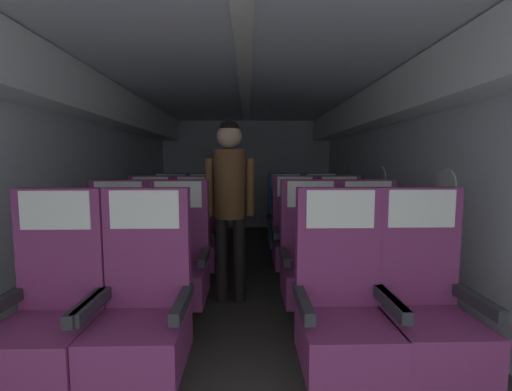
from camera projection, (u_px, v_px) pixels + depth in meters
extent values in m
cube|color=#3D3833|center=(245.00, 290.00, 3.36)|extent=(3.42, 6.88, 0.02)
cube|color=silver|center=(75.00, 186.00, 3.22)|extent=(0.08, 6.48, 2.05)
cube|color=silver|center=(411.00, 185.00, 3.29)|extent=(0.08, 6.48, 2.05)
cube|color=silver|center=(245.00, 75.00, 3.16)|extent=(3.30, 6.48, 0.06)
cube|color=silver|center=(246.00, 174.00, 6.50)|extent=(3.30, 0.06, 2.05)
cube|color=white|center=(92.00, 99.00, 3.15)|extent=(0.32, 6.22, 0.36)
cube|color=white|center=(394.00, 100.00, 3.21)|extent=(0.32, 6.22, 0.36)
cube|color=white|center=(245.00, 79.00, 3.16)|extent=(0.12, 5.83, 0.02)
cylinder|color=white|center=(446.00, 185.00, 2.64)|extent=(0.01, 0.26, 0.26)
cylinder|color=white|center=(381.00, 178.00, 3.93)|extent=(0.01, 0.26, 0.26)
cylinder|color=white|center=(348.00, 174.00, 5.22)|extent=(0.01, 0.26, 0.26)
cube|color=#7A2D60|center=(46.00, 346.00, 1.66)|extent=(0.44, 0.46, 0.24)
cube|color=#7A2D60|center=(62.00, 248.00, 1.80)|extent=(0.44, 0.08, 0.64)
cube|color=#28282D|center=(88.00, 305.00, 1.64)|extent=(0.05, 0.39, 0.06)
cube|color=silver|center=(55.00, 210.00, 1.74)|extent=(0.36, 0.01, 0.20)
cube|color=#38383D|center=(141.00, 388.00, 1.70)|extent=(0.16, 0.17, 0.24)
cube|color=#7A2D60|center=(140.00, 344.00, 1.68)|extent=(0.44, 0.46, 0.24)
cube|color=#7A2D60|center=(148.00, 247.00, 1.83)|extent=(0.44, 0.08, 0.64)
cube|color=#28282D|center=(182.00, 303.00, 1.67)|extent=(0.05, 0.39, 0.06)
cube|color=#28282D|center=(94.00, 304.00, 1.66)|extent=(0.05, 0.39, 0.06)
cube|color=silver|center=(144.00, 210.00, 1.76)|extent=(0.36, 0.01, 0.20)
cube|color=#38383D|center=(428.00, 384.00, 1.74)|extent=(0.16, 0.17, 0.24)
cube|color=#7A2D60|center=(431.00, 340.00, 1.71)|extent=(0.44, 0.46, 0.24)
cube|color=#7A2D60|center=(416.00, 246.00, 1.86)|extent=(0.44, 0.08, 0.64)
cube|color=#28282D|center=(475.00, 300.00, 1.70)|extent=(0.05, 0.39, 0.06)
cube|color=#28282D|center=(390.00, 301.00, 1.69)|extent=(0.05, 0.39, 0.06)
cube|color=silver|center=(422.00, 209.00, 1.80)|extent=(0.36, 0.01, 0.20)
cube|color=#38383D|center=(344.00, 387.00, 1.72)|extent=(0.16, 0.17, 0.24)
cube|color=#7A2D60|center=(345.00, 342.00, 1.70)|extent=(0.44, 0.46, 0.24)
cube|color=#7A2D60|center=(337.00, 247.00, 1.84)|extent=(0.44, 0.08, 0.64)
cube|color=#28282D|center=(389.00, 302.00, 1.68)|extent=(0.05, 0.39, 0.06)
cube|color=#28282D|center=(303.00, 302.00, 1.67)|extent=(0.05, 0.39, 0.06)
cube|color=silver|center=(340.00, 209.00, 1.78)|extent=(0.36, 0.01, 0.20)
cube|color=#38383D|center=(115.00, 315.00, 2.52)|extent=(0.16, 0.17, 0.24)
cube|color=#7A2D60|center=(114.00, 285.00, 2.50)|extent=(0.44, 0.46, 0.24)
cube|color=#7A2D60|center=(121.00, 221.00, 2.64)|extent=(0.44, 0.08, 0.64)
cube|color=#28282D|center=(143.00, 257.00, 2.48)|extent=(0.05, 0.39, 0.06)
cube|color=#28282D|center=(83.00, 257.00, 2.47)|extent=(0.05, 0.39, 0.06)
cube|color=silver|center=(118.00, 195.00, 2.58)|extent=(0.36, 0.01, 0.20)
cube|color=#38383D|center=(177.00, 314.00, 2.54)|extent=(0.16, 0.17, 0.24)
cube|color=#7A2D60|center=(176.00, 284.00, 2.52)|extent=(0.44, 0.46, 0.24)
cube|color=#7A2D60|center=(180.00, 221.00, 2.66)|extent=(0.44, 0.08, 0.64)
cube|color=#28282D|center=(205.00, 256.00, 2.50)|extent=(0.05, 0.39, 0.06)
cube|color=#28282D|center=(146.00, 256.00, 2.49)|extent=(0.05, 0.39, 0.06)
cube|color=silver|center=(178.00, 194.00, 2.60)|extent=(0.36, 0.01, 0.20)
cube|color=#38383D|center=(371.00, 313.00, 2.56)|extent=(0.16, 0.17, 0.24)
cube|color=#7A2D60|center=(372.00, 283.00, 2.54)|extent=(0.44, 0.46, 0.24)
cube|color=#7A2D60|center=(365.00, 220.00, 2.68)|extent=(0.44, 0.08, 0.64)
cube|color=#28282D|center=(402.00, 255.00, 2.52)|extent=(0.05, 0.39, 0.06)
cube|color=#28282D|center=(344.00, 256.00, 2.51)|extent=(0.05, 0.39, 0.06)
cube|color=silver|center=(368.00, 194.00, 2.62)|extent=(0.36, 0.01, 0.20)
cube|color=#38383D|center=(312.00, 313.00, 2.56)|extent=(0.16, 0.17, 0.24)
cube|color=#7A2D60|center=(313.00, 283.00, 2.54)|extent=(0.44, 0.46, 0.24)
cube|color=#7A2D60|center=(309.00, 220.00, 2.69)|extent=(0.44, 0.08, 0.64)
cube|color=#28282D|center=(342.00, 255.00, 2.52)|extent=(0.05, 0.39, 0.06)
cube|color=#28282D|center=(284.00, 255.00, 2.51)|extent=(0.05, 0.39, 0.06)
cube|color=silver|center=(310.00, 194.00, 2.62)|extent=(0.36, 0.01, 0.20)
cube|color=#38383D|center=(149.00, 277.00, 3.36)|extent=(0.16, 0.17, 0.24)
cube|color=#7A2D60|center=(148.00, 254.00, 3.34)|extent=(0.44, 0.46, 0.24)
cube|color=#7A2D60|center=(152.00, 207.00, 3.49)|extent=(0.44, 0.08, 0.64)
cube|color=#28282D|center=(170.00, 233.00, 3.33)|extent=(0.05, 0.39, 0.06)
cube|color=#28282D|center=(125.00, 233.00, 3.32)|extent=(0.05, 0.39, 0.06)
cube|color=silver|center=(150.00, 187.00, 3.42)|extent=(0.36, 0.01, 0.20)
cube|color=#38383D|center=(195.00, 277.00, 3.36)|extent=(0.16, 0.17, 0.24)
cube|color=#7A2D60|center=(194.00, 254.00, 3.34)|extent=(0.44, 0.46, 0.24)
cube|color=#7A2D60|center=(196.00, 207.00, 3.48)|extent=(0.44, 0.08, 0.64)
cube|color=#28282D|center=(216.00, 233.00, 3.32)|extent=(0.05, 0.39, 0.06)
cube|color=#28282D|center=(172.00, 233.00, 3.31)|extent=(0.05, 0.39, 0.06)
cube|color=silver|center=(195.00, 187.00, 3.42)|extent=(0.36, 0.01, 0.20)
cube|color=#38383D|center=(341.00, 276.00, 3.40)|extent=(0.16, 0.17, 0.24)
cube|color=#7A2D60|center=(342.00, 253.00, 3.38)|extent=(0.44, 0.46, 0.24)
cube|color=#7A2D60|center=(338.00, 206.00, 3.53)|extent=(0.44, 0.08, 0.64)
cube|color=#28282D|center=(364.00, 232.00, 3.37)|extent=(0.05, 0.39, 0.06)
cube|color=#28282D|center=(321.00, 232.00, 3.36)|extent=(0.05, 0.39, 0.06)
cube|color=silver|center=(339.00, 186.00, 3.46)|extent=(0.36, 0.01, 0.20)
cube|color=#38383D|center=(296.00, 276.00, 3.40)|extent=(0.16, 0.17, 0.24)
cube|color=#7A2D60|center=(296.00, 253.00, 3.37)|extent=(0.44, 0.46, 0.24)
cube|color=#7A2D60|center=(294.00, 207.00, 3.52)|extent=(0.44, 0.08, 0.64)
cube|color=#28282D|center=(318.00, 232.00, 3.36)|extent=(0.05, 0.39, 0.06)
cube|color=#28282D|center=(275.00, 232.00, 3.35)|extent=(0.05, 0.39, 0.06)
cube|color=silver|center=(295.00, 187.00, 3.45)|extent=(0.36, 0.01, 0.20)
cube|color=#38383D|center=(170.00, 254.00, 4.21)|extent=(0.16, 0.17, 0.24)
cube|color=navy|center=(169.00, 235.00, 4.18)|extent=(0.44, 0.46, 0.24)
cube|color=navy|center=(172.00, 198.00, 4.33)|extent=(0.44, 0.08, 0.64)
cube|color=#28282D|center=(186.00, 219.00, 4.17)|extent=(0.05, 0.39, 0.06)
cube|color=#28282D|center=(151.00, 219.00, 4.16)|extent=(0.05, 0.39, 0.06)
cube|color=silver|center=(171.00, 182.00, 4.27)|extent=(0.36, 0.01, 0.20)
cube|color=#38383D|center=(204.00, 254.00, 4.20)|extent=(0.16, 0.17, 0.24)
cube|color=navy|center=(204.00, 235.00, 4.18)|extent=(0.44, 0.46, 0.24)
cube|color=navy|center=(206.00, 198.00, 4.32)|extent=(0.44, 0.08, 0.64)
cube|color=#28282D|center=(221.00, 219.00, 4.16)|extent=(0.05, 0.39, 0.06)
cube|color=#28282D|center=(186.00, 219.00, 4.15)|extent=(0.05, 0.39, 0.06)
cube|color=silver|center=(205.00, 182.00, 4.26)|extent=(0.36, 0.01, 0.20)
cube|color=#38383D|center=(322.00, 253.00, 4.24)|extent=(0.16, 0.17, 0.24)
cube|color=navy|center=(323.00, 235.00, 4.22)|extent=(0.44, 0.46, 0.24)
cube|color=navy|center=(320.00, 198.00, 4.36)|extent=(0.44, 0.08, 0.64)
cube|color=#28282D|center=(340.00, 218.00, 4.20)|extent=(0.05, 0.39, 0.06)
cube|color=#28282D|center=(306.00, 218.00, 4.19)|extent=(0.05, 0.39, 0.06)
cube|color=silver|center=(321.00, 182.00, 4.30)|extent=(0.36, 0.01, 0.20)
cube|color=#38383D|center=(287.00, 254.00, 4.23)|extent=(0.16, 0.17, 0.24)
cube|color=navy|center=(287.00, 235.00, 4.21)|extent=(0.44, 0.46, 0.24)
cube|color=navy|center=(285.00, 198.00, 4.35)|extent=(0.44, 0.08, 0.64)
cube|color=#28282D|center=(304.00, 218.00, 4.19)|extent=(0.05, 0.39, 0.06)
cube|color=#28282D|center=(270.00, 218.00, 4.18)|extent=(0.05, 0.39, 0.06)
cube|color=silver|center=(286.00, 182.00, 4.29)|extent=(0.36, 0.01, 0.20)
cylinder|color=black|center=(221.00, 260.00, 3.04)|extent=(0.11, 0.11, 0.76)
cylinder|color=black|center=(239.00, 259.00, 3.05)|extent=(0.11, 0.11, 0.76)
cylinder|color=brown|center=(230.00, 184.00, 2.98)|extent=(0.28, 0.28, 0.59)
cylinder|color=brown|center=(209.00, 187.00, 2.98)|extent=(0.07, 0.07, 0.51)
cylinder|color=brown|center=(250.00, 187.00, 2.99)|extent=(0.07, 0.07, 0.51)
sphere|color=tan|center=(229.00, 136.00, 2.94)|extent=(0.21, 0.21, 0.21)
sphere|color=black|center=(229.00, 131.00, 2.94)|extent=(0.18, 0.18, 0.18)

